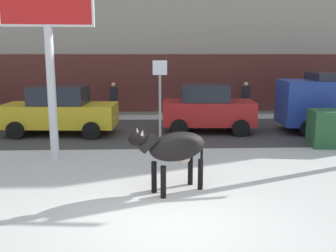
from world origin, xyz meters
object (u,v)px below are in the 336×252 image
object	(u,v)px
pedestrian_by_cars	(114,101)
pedestrian_far_left	(246,100)
cow_black	(175,148)
car_yellow_sedan	(60,111)
billboard	(47,5)
street_sign	(160,98)
car_red_hatchback	(207,108)

from	to	relation	value
pedestrian_by_cars	pedestrian_far_left	xyz separation A→B (m)	(6.12, 0.00, 0.00)
cow_black	car_yellow_sedan	distance (m)	7.49
billboard	street_sign	size ratio (longest dim) A/B	1.97
car_yellow_sedan	pedestrian_by_cars	world-z (taller)	car_yellow_sedan
pedestrian_by_cars	car_red_hatchback	bearing A→B (deg)	-37.01
cow_black	car_yellow_sedan	size ratio (longest dim) A/B	0.43
street_sign	car_red_hatchback	bearing A→B (deg)	56.33
billboard	pedestrian_by_cars	size ratio (longest dim) A/B	3.21
billboard	pedestrian_far_left	xyz separation A→B (m)	(7.19, 6.72, -3.43)
billboard	street_sign	xyz separation A→B (m)	(3.07, 0.92, -2.64)
cow_black	pedestrian_far_left	world-z (taller)	pedestrian_far_left
cow_black	street_sign	size ratio (longest dim) A/B	0.66
car_yellow_sedan	pedestrian_by_cars	size ratio (longest dim) A/B	2.48
billboard	pedestrian_far_left	distance (m)	10.42
street_sign	pedestrian_far_left	bearing A→B (deg)	54.63
car_yellow_sedan	street_sign	size ratio (longest dim) A/B	1.52
car_red_hatchback	pedestrian_far_left	world-z (taller)	car_red_hatchback
billboard	pedestrian_by_cars	xyz separation A→B (m)	(1.07, 6.72, -3.43)
street_sign	billboard	bearing A→B (deg)	-163.38
cow_black	pedestrian_far_left	distance (m)	10.26
car_red_hatchback	pedestrian_by_cars	world-z (taller)	car_red_hatchback
car_yellow_sedan	car_red_hatchback	bearing A→B (deg)	2.10
cow_black	pedestrian_by_cars	size ratio (longest dim) A/B	1.07
cow_black	street_sign	distance (m)	3.77
car_red_hatchback	street_sign	size ratio (longest dim) A/B	1.27
pedestrian_far_left	street_sign	size ratio (longest dim) A/B	0.61
cow_black	billboard	bearing A→B (deg)	140.05
pedestrian_by_cars	street_sign	bearing A→B (deg)	-70.94
billboard	pedestrian_far_left	bearing A→B (deg)	43.05
car_yellow_sedan	billboard	bearing A→B (deg)	-79.56
cow_black	pedestrian_by_cars	world-z (taller)	pedestrian_by_cars
street_sign	pedestrian_by_cars	bearing A→B (deg)	109.06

